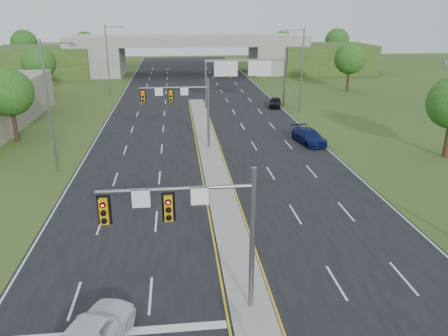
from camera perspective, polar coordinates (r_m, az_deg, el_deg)
ground at (r=21.46m, az=3.49°, el=-17.81°), size 240.00×240.00×0.00m
road at (r=53.42m, az=-2.84°, el=5.71°), size 24.00×160.00×0.02m
median at (r=41.89m, az=-1.78°, el=1.82°), size 2.00×54.00×0.16m
lane_markings at (r=47.52m, az=-3.09°, el=3.92°), size 23.72×160.00×0.01m
signal_mast_near at (r=18.64m, az=-3.09°, el=-6.88°), size 6.62×0.60×7.00m
signal_mast_far at (r=42.46m, az=-5.14°, el=8.46°), size 6.62×0.60×7.00m
sign_gantry at (r=62.88m, az=2.72°, el=12.73°), size 11.58×0.44×6.67m
overpass at (r=97.21m, az=-4.63°, el=14.24°), size 80.00×14.00×8.10m
lightpole_l_mid at (r=38.72m, az=-21.72°, el=8.10°), size 2.85×0.25×11.00m
lightpole_l_far at (r=72.75m, az=-14.81°, el=13.78°), size 2.85×0.25×11.00m
lightpole_r_far at (r=59.43m, az=9.97°, el=12.88°), size 2.85×0.25×11.00m
tree_l_near at (r=50.28m, az=-26.22°, el=8.84°), size 4.80×4.80×7.60m
tree_l_mid at (r=75.06m, az=-23.06°, el=12.59°), size 5.20×5.20×8.12m
tree_r_mid at (r=77.75m, az=16.13°, el=13.58°), size 5.20×5.20×8.12m
tree_back_a at (r=116.29m, az=-24.65°, el=14.63°), size 6.00×6.00×8.85m
tree_back_b at (r=112.90m, az=-17.64°, el=15.20°), size 5.60×5.60×8.32m
tree_back_c at (r=114.22m, az=7.69°, el=15.96°), size 5.60×5.60×8.32m
tree_back_d at (r=118.30m, az=14.56°, el=15.82°), size 6.00×6.00×8.85m
car_white at (r=19.50m, az=-16.97°, el=-20.07°), size 3.61×5.32×1.68m
car_far_b at (r=46.30m, az=11.02°, el=4.10°), size 3.02×5.46×1.50m
car_far_c at (r=63.48m, az=6.69°, el=8.54°), size 2.59×4.31×1.37m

